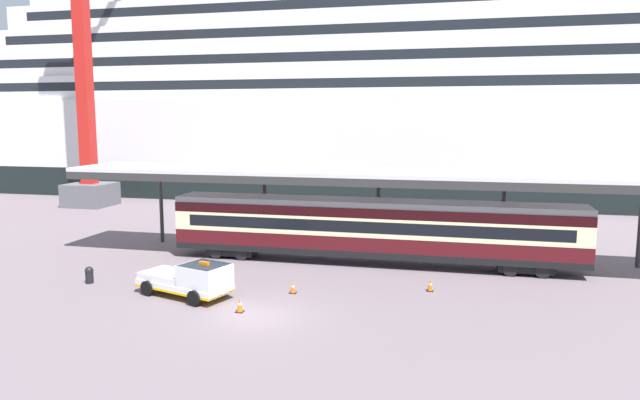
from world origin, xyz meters
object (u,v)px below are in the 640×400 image
Objects in this scene: traffic_cone_near at (293,287)px; traffic_cone_mid at (240,305)px; train_carriage at (372,228)px; dockside_crane at (91,42)px; cruise_ship at (549,97)px; quay_bollard at (89,274)px; traffic_cone_far at (430,285)px; service_truck at (191,279)px.

traffic_cone_mid is at bearing -114.60° from traffic_cone_near.
dockside_crane is at bearing 150.73° from train_carriage.
traffic_cone_near is at bearing 65.40° from traffic_cone_mid.
cruise_ship is 56.97m from quay_bollard.
train_carriage is 38.74× the size of traffic_cone_far.
traffic_cone_mid is at bearing -26.41° from service_truck.
traffic_cone_far is at bearing -104.43° from cruise_ship.
traffic_cone_mid is (-1.63, -3.56, 0.04)m from traffic_cone_near.
train_carriage is 12.33m from service_truck.
cruise_ship is 51.01m from traffic_cone_near.
train_carriage is 8.21m from traffic_cone_near.
traffic_cone_near is at bearing -163.52° from traffic_cone_far.
traffic_cone_near is (-18.43, -46.18, -11.38)m from cruise_ship.
dockside_crane is (-23.57, 26.97, 15.88)m from service_truck.
quay_bollard is (16.78, -25.89, -16.35)m from dockside_crane.
dockside_crane is at bearing 131.15° from service_truck.
traffic_cone_far is at bearing 8.91° from quay_bollard.
quay_bollard is (-10.08, 2.71, 0.16)m from traffic_cone_mid.
train_carriage is 39.93× the size of traffic_cone_near.
train_carriage is at bearing -111.53° from cruise_ship.
service_truck is 12.68m from traffic_cone_far.
cruise_ship is 222.37× the size of traffic_cone_mid.
quay_bollard is (-6.79, 1.08, -0.47)m from service_truck.
traffic_cone_near is 7.39m from traffic_cone_far.
quay_bollard is at bearing 164.93° from traffic_cone_mid.
cruise_ship is 54.82m from traffic_cone_mid.
cruise_ship is at bearing 24.25° from dockside_crane.
traffic_cone_far is at bearing -32.82° from dockside_crane.
traffic_cone_far is 0.01× the size of dockside_crane.
dockside_crane is 57.47× the size of quay_bollard.
cruise_ship is 54.54m from service_truck.
service_truck is 8.35× the size of traffic_cone_far.
quay_bollard is (-14.81, -8.18, -1.80)m from train_carriage.
quay_bollard is at bearing -151.08° from train_carriage.
dockside_crane is (-26.86, 28.61, 16.51)m from traffic_cone_mid.
traffic_cone_far is at bearing 16.48° from traffic_cone_near.
traffic_cone_mid is 10.39m from traffic_cone_far.
traffic_cone_mid is at bearing -15.07° from quay_bollard.
quay_bollard reaches higher than traffic_cone_far.
cruise_ship is at bearing 75.57° from traffic_cone_far.
service_truck is (-23.35, -48.11, -10.71)m from cruise_ship.
train_carriage is at bearing 66.50° from traffic_cone_mid.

